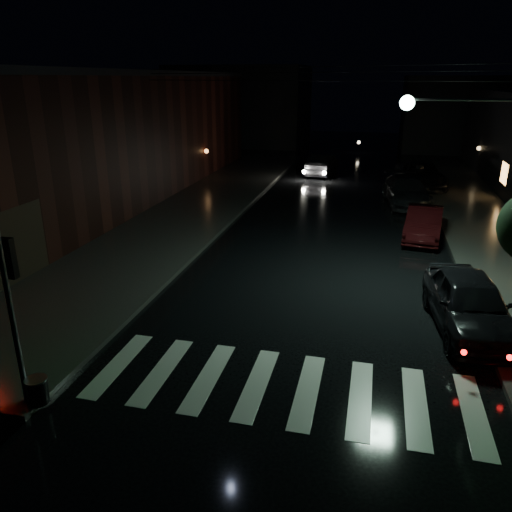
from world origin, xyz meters
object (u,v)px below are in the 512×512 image
Objects in this scene: parked_car_b at (424,224)px; parked_car_a at (469,303)px; parked_car_d at (420,175)px; oncoming_car at (322,164)px; parked_car_c at (406,191)px.

parked_car_a is at bearing -78.73° from parked_car_b.
parked_car_a is 1.12× the size of parked_car_b.
parked_car_d is 7.39m from oncoming_car.
parked_car_d is at bearing 160.74° from oncoming_car.
parked_car_d reaches higher than parked_car_a.
oncoming_car reaches higher than parked_car_c.
oncoming_car is at bearing 120.22° from parked_car_b.
parked_car_a reaches higher than parked_car_b.
parked_car_d is 1.27× the size of oncoming_car.
parked_car_c is at bearing 130.97° from oncoming_car.
parked_car_d is at bearing 83.35° from parked_car_a.
oncoming_car is (-6.71, 23.15, -0.04)m from parked_car_a.
parked_car_d reaches higher than parked_car_b.
parked_car_d is at bearing 94.43° from parked_car_b.
parked_car_b is 11.44m from parked_car_d.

